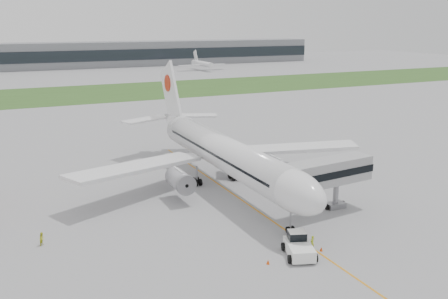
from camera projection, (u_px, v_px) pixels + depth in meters
name	position (u px, v px, depth m)	size (l,w,h in m)	color
ground	(235.00, 195.00, 73.36)	(600.00, 600.00, 0.00)	#949496
apron_markings	(251.00, 206.00, 68.97)	(70.00, 70.00, 0.04)	orange
grass_strip	(86.00, 94.00, 178.57)	(600.00, 50.00, 0.02)	#2F511E
terminal_building	(49.00, 56.00, 273.18)	(320.00, 22.30, 14.00)	gray
airliner	(221.00, 151.00, 76.23)	(48.13, 53.95, 17.88)	white
pushback_tug	(299.00, 245.00, 54.39)	(4.27, 5.21, 2.36)	white
jet_bridge	(317.00, 175.00, 64.39)	(16.18, 6.07, 7.50)	#939496
safety_cone_left	(268.00, 262.00, 52.45)	(0.38, 0.38, 0.52)	#DB470B
safety_cone_right	(321.00, 249.00, 55.45)	(0.36, 0.36, 0.49)	#DB470B
ground_crew_near	(312.00, 243.00, 55.77)	(0.59, 0.39, 1.61)	#BFDC24
ground_crew_far	(42.00, 239.00, 56.90)	(0.75, 0.58, 1.54)	gold
distant_aircraft_right	(202.00, 70.00, 265.79)	(26.06, 22.99, 9.96)	white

